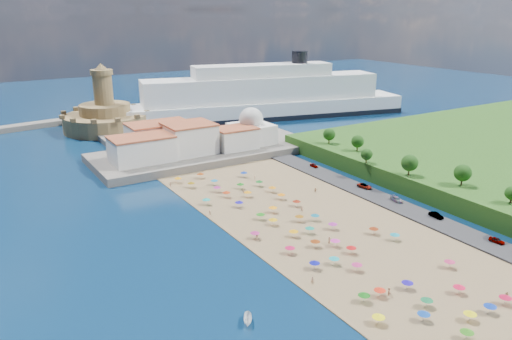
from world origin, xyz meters
TOP-DOWN VIEW (x-y plane):
  - ground at (0.00, 0.00)m, footprint 700.00×700.00m
  - terrace at (10.00, 73.00)m, footprint 90.00×36.00m
  - jetty at (-12.00, 108.00)m, footprint 18.00×70.00m
  - waterfront_buildings at (-3.05, 73.64)m, footprint 57.00×29.00m
  - domed_building at (30.00, 71.00)m, footprint 16.00×16.00m
  - fortress at (-12.00, 138.00)m, footprint 40.00×40.00m
  - cruise_ship at (68.95, 123.61)m, footprint 161.87×59.50m
  - beach_parasols at (-1.10, -11.04)m, footprint 32.43×115.00m
  - beachgoers at (-3.10, -5.21)m, footprint 38.99×99.61m
  - parked_cars at (36.00, -2.06)m, footprint 2.96×77.71m
  - hillside_trees at (47.47, -11.24)m, footprint 13.92×107.07m

SIDE VIEW (x-z plane):
  - ground at x=0.00m, z-range 0.00..0.00m
  - beachgoers at x=-3.10m, z-range 0.18..2.08m
  - jetty at x=-12.00m, z-range 0.00..2.40m
  - parked_cars at x=36.00m, z-range 0.67..2.10m
  - terrace at x=10.00m, z-range 0.00..3.00m
  - beach_parasols at x=-1.10m, z-range 1.05..3.25m
  - fortress at x=-12.00m, z-range -9.52..22.88m
  - waterfront_buildings at x=-3.05m, z-range 2.38..13.38m
  - domed_building at x=30.00m, z-range 1.47..16.47m
  - hillside_trees at x=47.47m, z-range 6.14..13.77m
  - cruise_ship at x=68.95m, z-range -7.16..27.96m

